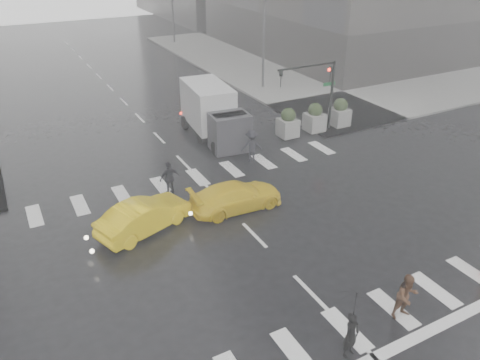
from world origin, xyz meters
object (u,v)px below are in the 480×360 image
pedestrian_brown (407,296)px  box_truck (213,112)px  traffic_signal_pole (319,84)px  taxi_mid (145,216)px

pedestrian_brown → box_truck: 16.80m
traffic_signal_pole → taxi_mid: size_ratio=1.07×
taxi_mid → box_truck: size_ratio=0.70×
box_truck → pedestrian_brown: bearing=-87.4°
traffic_signal_pole → pedestrian_brown: size_ratio=2.69×
pedestrian_brown → taxi_mid: (-5.95, 8.94, -0.14)m
pedestrian_brown → taxi_mid: size_ratio=0.40×
taxi_mid → box_truck: 10.48m
pedestrian_brown → taxi_mid: bearing=131.4°
box_truck → traffic_signal_pole: bearing=-15.5°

